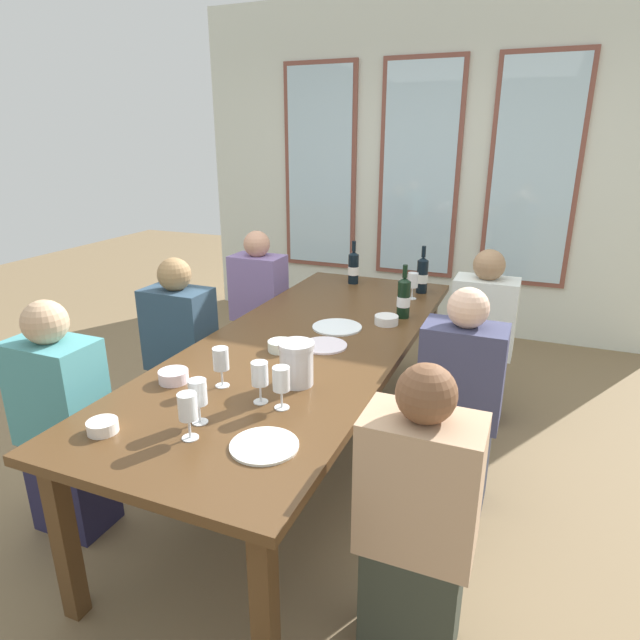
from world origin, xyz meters
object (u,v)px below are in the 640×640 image
at_px(white_plate_2, 337,327).
at_px(wine_bottle_1, 404,298).
at_px(tasting_bowl_2, 386,320).
at_px(seated_person_1, 417,526).
at_px(tasting_bowl_0, 103,426).
at_px(wine_glass_5, 188,409).
at_px(white_plate_0, 264,446).
at_px(seated_person_0, 63,425).
at_px(seated_person_2, 259,309).
at_px(seated_person_3, 481,341).
at_px(tasting_bowl_1, 174,376).
at_px(wine_glass_0, 198,393).
at_px(wine_glass_3, 281,381).
at_px(wine_glass_1, 260,375).
at_px(seated_person_4, 182,355).
at_px(tasting_bowl_3, 281,346).
at_px(dining_table, 307,350).
at_px(white_plate_1, 324,345).
at_px(wine_bottle_2, 353,267).
at_px(wine_glass_2, 413,281).
at_px(wine_bottle_0, 422,275).
at_px(seated_person_5, 459,405).
at_px(wine_glass_4, 221,360).
at_px(metal_pitcher, 296,363).

height_order(white_plate_2, wine_bottle_1, wine_bottle_1).
xyz_separation_m(tasting_bowl_2, seated_person_1, (0.49, -1.32, -0.24)).
bearing_deg(tasting_bowl_0, wine_glass_5, 14.96).
relative_size(white_plate_0, seated_person_0, 0.22).
relative_size(seated_person_2, seated_person_3, 1.00).
relative_size(tasting_bowl_1, wine_glass_0, 0.74).
bearing_deg(wine_glass_5, tasting_bowl_1, 133.39).
bearing_deg(wine_glass_3, wine_bottle_1, 82.45).
bearing_deg(wine_glass_0, tasting_bowl_2, 75.56).
relative_size(wine_glass_1, seated_person_4, 0.16).
bearing_deg(tasting_bowl_1, wine_glass_1, -2.89).
bearing_deg(seated_person_4, tasting_bowl_1, -54.88).
distance_m(tasting_bowl_2, seated_person_2, 1.27).
relative_size(tasting_bowl_0, tasting_bowl_3, 0.86).
height_order(wine_glass_1, seated_person_0, seated_person_0).
relative_size(wine_glass_0, seated_person_0, 0.16).
height_order(dining_table, white_plate_1, white_plate_1).
xyz_separation_m(white_plate_1, seated_person_4, (-0.92, 0.04, -0.22)).
relative_size(wine_bottle_2, wine_glass_2, 1.77).
bearing_deg(seated_person_3, seated_person_1, -90.00).
relative_size(wine_bottle_0, seated_person_3, 0.29).
bearing_deg(seated_person_2, seated_person_0, -90.00).
height_order(white_plate_1, wine_glass_1, wine_glass_1).
relative_size(dining_table, wine_bottle_2, 8.88).
height_order(wine_glass_0, seated_person_5, seated_person_5).
relative_size(wine_bottle_0, wine_glass_4, 1.84).
bearing_deg(wine_glass_2, metal_pitcher, -96.68).
bearing_deg(white_plate_0, white_plate_1, 99.40).
xyz_separation_m(wine_bottle_1, tasting_bowl_1, (-0.71, -1.23, -0.09)).
relative_size(wine_bottle_1, wine_glass_1, 1.82).
xyz_separation_m(metal_pitcher, wine_bottle_0, (0.19, 1.60, 0.03)).
bearing_deg(wine_glass_4, white_plate_0, -42.14).
xyz_separation_m(tasting_bowl_1, seated_person_0, (-0.47, -0.20, -0.24)).
height_order(white_plate_0, seated_person_1, seated_person_1).
bearing_deg(wine_glass_2, seated_person_1, -76.00).
xyz_separation_m(wine_glass_0, wine_glass_4, (-0.09, 0.30, 0.00)).
height_order(metal_pitcher, tasting_bowl_0, metal_pitcher).
bearing_deg(wine_glass_4, seated_person_2, 113.58).
bearing_deg(seated_person_0, wine_glass_2, 57.84).
bearing_deg(tasting_bowl_2, wine_glass_0, -104.44).
relative_size(tasting_bowl_2, seated_person_2, 0.12).
height_order(wine_bottle_1, seated_person_5, seated_person_5).
distance_m(wine_bottle_2, wine_glass_2, 0.53).
bearing_deg(wine_bottle_0, wine_glass_1, -98.03).
xyz_separation_m(wine_bottle_0, tasting_bowl_3, (-0.42, -1.29, -0.10)).
relative_size(wine_bottle_2, wine_glass_1, 1.77).
height_order(tasting_bowl_3, seated_person_5, seated_person_5).
bearing_deg(white_plate_2, seated_person_1, -58.01).
relative_size(tasting_bowl_0, wine_glass_2, 0.64).
relative_size(white_plate_2, wine_glass_0, 1.58).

